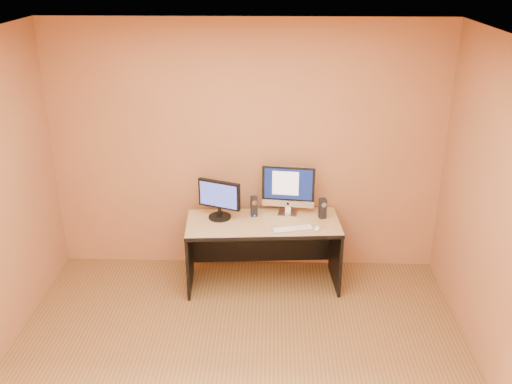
# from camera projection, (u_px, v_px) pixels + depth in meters

# --- Properties ---
(walls) EXTENTS (4.00, 4.00, 2.60)m
(walls) POSITION_uv_depth(u_px,v_px,m) (233.00, 242.00, 3.94)
(walls) COLOR #A76B43
(walls) RESTS_ON ground
(ceiling) EXTENTS (4.00, 4.00, 0.00)m
(ceiling) POSITION_uv_depth(u_px,v_px,m) (230.00, 51.00, 3.43)
(ceiling) COLOR white
(ceiling) RESTS_ON walls
(desk) EXTENTS (1.55, 0.76, 0.70)m
(desk) POSITION_uv_depth(u_px,v_px,m) (263.00, 253.00, 5.74)
(desk) COLOR tan
(desk) RESTS_ON ground
(imac) EXTENTS (0.55, 0.26, 0.52)m
(imac) POSITION_uv_depth(u_px,v_px,m) (288.00, 190.00, 5.69)
(imac) COLOR #B0B0B4
(imac) RESTS_ON desk
(second_monitor) EXTENTS (0.50, 0.38, 0.39)m
(second_monitor) POSITION_uv_depth(u_px,v_px,m) (219.00, 200.00, 5.62)
(second_monitor) COLOR black
(second_monitor) RESTS_ON desk
(speaker_left) EXTENTS (0.08, 0.08, 0.21)m
(speaker_left) POSITION_uv_depth(u_px,v_px,m) (254.00, 206.00, 5.71)
(speaker_left) COLOR black
(speaker_left) RESTS_ON desk
(speaker_right) EXTENTS (0.08, 0.08, 0.21)m
(speaker_right) POSITION_uv_depth(u_px,v_px,m) (323.00, 208.00, 5.66)
(speaker_right) COLOR black
(speaker_right) RESTS_ON desk
(keyboard) EXTENTS (0.42, 0.21, 0.02)m
(keyboard) POSITION_uv_depth(u_px,v_px,m) (293.00, 229.00, 5.45)
(keyboard) COLOR #BBBBC0
(keyboard) RESTS_ON desk
(mouse) EXTENTS (0.06, 0.10, 0.03)m
(mouse) POSITION_uv_depth(u_px,v_px,m) (317.00, 228.00, 5.44)
(mouse) COLOR white
(mouse) RESTS_ON desk
(cable_a) EXTENTS (0.12, 0.18, 0.01)m
(cable_a) POSITION_uv_depth(u_px,v_px,m) (291.00, 210.00, 5.86)
(cable_a) COLOR black
(cable_a) RESTS_ON desk
(cable_b) EXTENTS (0.05, 0.17, 0.01)m
(cable_b) POSITION_uv_depth(u_px,v_px,m) (290.00, 210.00, 5.86)
(cable_b) COLOR black
(cable_b) RESTS_ON desk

